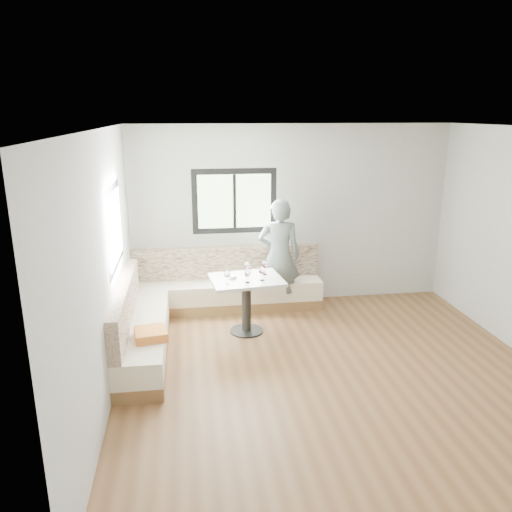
% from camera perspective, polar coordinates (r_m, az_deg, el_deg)
% --- Properties ---
extents(room, '(5.01, 5.01, 2.81)m').
position_cam_1_polar(room, '(5.57, 8.53, -0.22)').
color(room, brown).
rests_on(room, ground).
extents(banquette, '(2.90, 2.80, 0.95)m').
position_cam_1_polar(banquette, '(7.16, -7.14, -5.55)').
color(banquette, brown).
rests_on(banquette, ground).
extents(table, '(1.03, 0.85, 0.79)m').
position_cam_1_polar(table, '(6.85, -1.11, -4.13)').
color(table, black).
rests_on(table, ground).
extents(person, '(0.72, 0.55, 1.74)m').
position_cam_1_polar(person, '(7.55, 2.68, 0.04)').
color(person, slate).
rests_on(person, ground).
extents(olive_ramekin, '(0.10, 0.10, 0.04)m').
position_cam_1_polar(olive_ramekin, '(6.79, -2.66, -2.41)').
color(olive_ramekin, white).
rests_on(olive_ramekin, table).
extents(wine_glass_a, '(0.09, 0.09, 0.20)m').
position_cam_1_polar(wine_glass_a, '(6.53, -3.32, -2.07)').
color(wine_glass_a, white).
rests_on(wine_glass_a, table).
extents(wine_glass_b, '(0.09, 0.09, 0.20)m').
position_cam_1_polar(wine_glass_b, '(6.58, -0.96, -1.91)').
color(wine_glass_b, white).
rests_on(wine_glass_b, table).
extents(wine_glass_c, '(0.09, 0.09, 0.20)m').
position_cam_1_polar(wine_glass_c, '(6.66, 0.68, -1.68)').
color(wine_glass_c, white).
rests_on(wine_glass_c, table).
extents(wine_glass_d, '(0.09, 0.09, 0.20)m').
position_cam_1_polar(wine_glass_d, '(6.85, -1.02, -1.19)').
color(wine_glass_d, white).
rests_on(wine_glass_d, table).
extents(wine_glass_e, '(0.09, 0.09, 0.20)m').
position_cam_1_polar(wine_glass_e, '(6.90, 1.02, -1.04)').
color(wine_glass_e, white).
rests_on(wine_glass_e, table).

